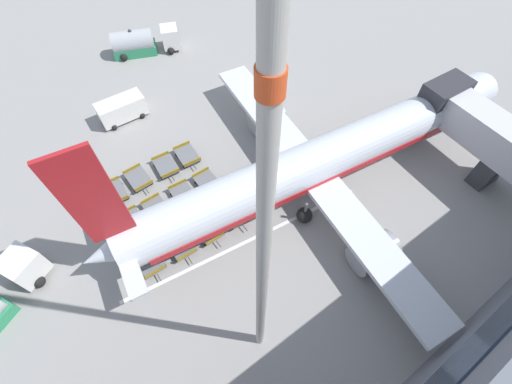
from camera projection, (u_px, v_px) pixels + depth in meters
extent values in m
plane|color=gray|center=(254.00, 87.00, 39.18)|extent=(500.00, 500.00, 0.00)
cube|color=silver|center=(509.00, 148.00, 27.89)|extent=(14.11, 3.62, 3.03)
cube|color=#2D2D33|center=(441.00, 99.00, 31.26)|extent=(2.63, 4.43, 3.63)
cube|color=#38383D|center=(489.00, 170.00, 30.34)|extent=(1.74, 2.66, 2.93)
cylinder|color=silver|center=(326.00, 157.00, 28.79)|extent=(8.03, 36.09, 3.69)
sphere|color=silver|center=(476.00, 91.00, 33.64)|extent=(3.51, 3.51, 3.51)
cone|color=silver|center=(115.00, 250.00, 23.93)|extent=(4.02, 4.82, 3.51)
cube|color=red|center=(92.00, 200.00, 19.32)|extent=(0.61, 2.78, 8.00)
cube|color=silver|center=(121.00, 242.00, 23.64)|extent=(8.67, 2.25, 0.24)
cube|color=silver|center=(311.00, 169.00, 29.08)|extent=(30.82, 6.74, 0.44)
cylinder|color=gray|center=(373.00, 253.00, 26.05)|extent=(2.81, 3.71, 2.40)
cylinder|color=gray|center=(267.00, 119.00, 34.37)|extent=(2.81, 3.71, 2.40)
cube|color=red|center=(325.00, 162.00, 29.32)|extent=(7.67, 32.53, 0.66)
cylinder|color=#56565B|center=(417.00, 128.00, 33.26)|extent=(0.24, 0.24, 1.73)
sphere|color=black|center=(414.00, 134.00, 33.97)|extent=(1.35, 1.35, 1.35)
cylinder|color=#56565B|center=(306.00, 210.00, 27.90)|extent=(0.24, 0.24, 1.73)
sphere|color=black|center=(304.00, 215.00, 28.61)|extent=(1.35, 1.35, 1.35)
cylinder|color=#56565B|center=(272.00, 164.00, 30.66)|extent=(0.24, 0.24, 1.73)
sphere|color=black|center=(272.00, 170.00, 31.37)|extent=(1.35, 1.35, 1.35)
cube|color=white|center=(23.00, 266.00, 25.11)|extent=(3.20, 3.20, 2.29)
sphere|color=black|center=(39.00, 282.00, 25.57)|extent=(0.90, 0.90, 0.90)
sphere|color=black|center=(17.00, 269.00, 26.13)|extent=(0.90, 0.90, 0.90)
cube|color=white|center=(170.00, 37.00, 42.15)|extent=(2.87, 2.69, 2.37)
cube|color=#2D8C5B|center=(135.00, 49.00, 42.38)|extent=(4.00, 5.54, 1.13)
cylinder|color=#ADB2B7|center=(133.00, 41.00, 41.43)|extent=(4.02, 5.35, 2.42)
sphere|color=#333338|center=(130.00, 31.00, 40.44)|extent=(0.44, 0.44, 0.44)
sphere|color=black|center=(171.00, 51.00, 42.44)|extent=(0.90, 0.90, 0.90)
sphere|color=black|center=(169.00, 41.00, 43.66)|extent=(0.90, 0.90, 0.90)
sphere|color=black|center=(124.00, 57.00, 41.67)|extent=(0.90, 0.90, 0.90)
sphere|color=black|center=(123.00, 47.00, 42.88)|extent=(0.90, 0.90, 0.90)
cube|color=white|center=(122.00, 109.00, 35.18)|extent=(2.15, 4.77, 2.04)
cube|color=#1E232D|center=(142.00, 97.00, 35.64)|extent=(1.78, 0.10, 0.71)
sphere|color=black|center=(142.00, 115.00, 36.03)|extent=(0.60, 0.60, 0.60)
sphere|color=black|center=(135.00, 105.00, 36.96)|extent=(0.60, 0.60, 0.60)
sphere|color=black|center=(114.00, 127.00, 35.03)|extent=(0.60, 0.60, 0.60)
sphere|color=black|center=(107.00, 116.00, 35.96)|extent=(0.60, 0.60, 0.60)
cube|color=slate|center=(115.00, 192.00, 30.11)|extent=(2.61, 1.84, 0.10)
cube|color=olive|center=(119.00, 200.00, 29.35)|extent=(0.15, 1.74, 0.32)
cube|color=olive|center=(109.00, 181.00, 30.53)|extent=(0.15, 1.74, 0.32)
cube|color=#333338|center=(122.00, 206.00, 29.44)|extent=(0.70, 0.09, 0.06)
sphere|color=black|center=(111.00, 205.00, 29.76)|extent=(0.36, 0.36, 0.36)
sphere|color=black|center=(128.00, 198.00, 30.22)|extent=(0.36, 0.36, 0.36)
sphere|color=black|center=(105.00, 191.00, 30.61)|extent=(0.36, 0.36, 0.36)
sphere|color=black|center=(120.00, 184.00, 31.07)|extent=(0.36, 0.36, 0.36)
cube|color=slate|center=(131.00, 222.00, 28.37)|extent=(2.63, 1.87, 0.10)
cube|color=olive|center=(136.00, 232.00, 27.60)|extent=(0.17, 1.74, 0.32)
cube|color=olive|center=(125.00, 210.00, 28.79)|extent=(0.17, 1.74, 0.32)
cube|color=#333338|center=(139.00, 238.00, 27.69)|extent=(0.70, 0.10, 0.06)
sphere|color=black|center=(128.00, 237.00, 28.02)|extent=(0.36, 0.36, 0.36)
sphere|color=black|center=(145.00, 228.00, 28.47)|extent=(0.36, 0.36, 0.36)
sphere|color=black|center=(121.00, 221.00, 28.88)|extent=(0.36, 0.36, 0.36)
sphere|color=black|center=(137.00, 213.00, 29.33)|extent=(0.36, 0.36, 0.36)
cube|color=slate|center=(149.00, 260.00, 26.43)|extent=(2.54, 1.75, 0.10)
cube|color=olive|center=(156.00, 272.00, 25.69)|extent=(0.08, 1.74, 0.32)
cube|color=olive|center=(142.00, 247.00, 26.83)|extent=(0.08, 1.74, 0.32)
cube|color=#333338|center=(159.00, 277.00, 25.78)|extent=(0.70, 0.06, 0.06)
sphere|color=black|center=(147.00, 277.00, 26.08)|extent=(0.36, 0.36, 0.36)
sphere|color=black|center=(164.00, 266.00, 26.57)|extent=(0.36, 0.36, 0.36)
sphere|color=black|center=(137.00, 259.00, 26.91)|extent=(0.36, 0.36, 0.36)
sphere|color=black|center=(154.00, 249.00, 27.40)|extent=(0.36, 0.36, 0.36)
cube|color=slate|center=(138.00, 178.00, 30.98)|extent=(2.62, 1.86, 0.10)
cube|color=olive|center=(144.00, 186.00, 30.25)|extent=(0.17, 1.74, 0.32)
cube|color=olive|center=(131.00, 169.00, 31.36)|extent=(0.17, 1.74, 0.32)
cube|color=#333338|center=(147.00, 191.00, 30.35)|extent=(0.70, 0.09, 0.06)
sphere|color=black|center=(136.00, 191.00, 30.62)|extent=(0.36, 0.36, 0.36)
sphere|color=black|center=(151.00, 183.00, 31.14)|extent=(0.36, 0.36, 0.36)
sphere|color=black|center=(128.00, 179.00, 31.42)|extent=(0.36, 0.36, 0.36)
sphere|color=black|center=(142.00, 171.00, 31.94)|extent=(0.36, 0.36, 0.36)
cube|color=slate|center=(157.00, 209.00, 29.09)|extent=(2.59, 1.81, 0.10)
cube|color=olive|center=(163.00, 218.00, 28.36)|extent=(0.13, 1.74, 0.32)
cube|color=olive|center=(150.00, 198.00, 29.48)|extent=(0.13, 1.74, 0.32)
cube|color=#333338|center=(166.00, 223.00, 28.45)|extent=(0.70, 0.08, 0.06)
sphere|color=black|center=(155.00, 223.00, 28.73)|extent=(0.36, 0.36, 0.36)
sphere|color=black|center=(170.00, 214.00, 29.24)|extent=(0.36, 0.36, 0.36)
sphere|color=black|center=(145.00, 209.00, 29.55)|extent=(0.36, 0.36, 0.36)
sphere|color=black|center=(161.00, 200.00, 30.05)|extent=(0.36, 0.36, 0.36)
cube|color=slate|center=(180.00, 244.00, 27.23)|extent=(2.56, 1.77, 0.10)
cube|color=olive|center=(187.00, 255.00, 26.48)|extent=(0.10, 1.74, 0.32)
cube|color=olive|center=(173.00, 232.00, 27.63)|extent=(0.10, 1.74, 0.32)
cube|color=#333338|center=(190.00, 260.00, 26.57)|extent=(0.70, 0.07, 0.06)
sphere|color=black|center=(178.00, 259.00, 26.88)|extent=(0.36, 0.36, 0.36)
sphere|color=black|center=(194.00, 250.00, 27.35)|extent=(0.36, 0.36, 0.36)
sphere|color=black|center=(168.00, 243.00, 27.71)|extent=(0.36, 0.36, 0.36)
sphere|color=black|center=(184.00, 233.00, 28.19)|extent=(0.36, 0.36, 0.36)
cube|color=slate|center=(166.00, 166.00, 31.82)|extent=(2.64, 1.89, 0.10)
cube|color=olive|center=(170.00, 173.00, 31.05)|extent=(0.19, 1.74, 0.32)
cube|color=olive|center=(160.00, 156.00, 32.24)|extent=(0.19, 1.74, 0.32)
cube|color=#333338|center=(173.00, 178.00, 31.13)|extent=(0.70, 0.10, 0.06)
sphere|color=black|center=(163.00, 178.00, 31.47)|extent=(0.36, 0.36, 0.36)
sphere|color=black|center=(178.00, 171.00, 31.91)|extent=(0.36, 0.36, 0.36)
sphere|color=black|center=(155.00, 165.00, 32.33)|extent=(0.36, 0.36, 0.36)
sphere|color=black|center=(170.00, 159.00, 32.77)|extent=(0.36, 0.36, 0.36)
cube|color=slate|center=(183.00, 195.00, 29.94)|extent=(2.63, 1.88, 0.10)
cube|color=olive|center=(189.00, 204.00, 29.17)|extent=(0.17, 1.74, 0.32)
cube|color=olive|center=(177.00, 184.00, 30.36)|extent=(0.17, 1.74, 0.32)
cube|color=#333338|center=(192.00, 209.00, 29.26)|extent=(0.70, 0.10, 0.06)
sphere|color=black|center=(181.00, 208.00, 29.59)|extent=(0.36, 0.36, 0.36)
sphere|color=black|center=(196.00, 201.00, 30.04)|extent=(0.36, 0.36, 0.36)
sphere|color=black|center=(172.00, 194.00, 30.45)|extent=(0.36, 0.36, 0.36)
sphere|color=black|center=(187.00, 187.00, 30.90)|extent=(0.36, 0.36, 0.36)
cube|color=slate|center=(207.00, 229.00, 28.01)|extent=(2.60, 1.84, 0.10)
cube|color=olive|center=(215.00, 238.00, 27.28)|extent=(0.15, 1.74, 0.32)
cube|color=olive|center=(199.00, 217.00, 28.39)|extent=(0.15, 1.74, 0.32)
cube|color=#333338|center=(218.00, 244.00, 27.38)|extent=(0.70, 0.09, 0.06)
sphere|color=black|center=(206.00, 244.00, 27.65)|extent=(0.36, 0.36, 0.36)
sphere|color=black|center=(221.00, 234.00, 28.17)|extent=(0.36, 0.36, 0.36)
sphere|color=black|center=(195.00, 228.00, 28.46)|extent=(0.36, 0.36, 0.36)
sphere|color=black|center=(209.00, 219.00, 28.97)|extent=(0.36, 0.36, 0.36)
cube|color=slate|center=(187.00, 155.00, 32.57)|extent=(2.64, 1.89, 0.10)
cube|color=olive|center=(192.00, 162.00, 31.80)|extent=(0.19, 1.74, 0.32)
cube|color=olive|center=(181.00, 145.00, 33.00)|extent=(0.19, 1.74, 0.32)
cube|color=#333338|center=(195.00, 167.00, 31.89)|extent=(0.70, 0.10, 0.06)
sphere|color=black|center=(185.00, 167.00, 32.22)|extent=(0.36, 0.36, 0.36)
sphere|color=black|center=(199.00, 160.00, 32.67)|extent=(0.36, 0.36, 0.36)
sphere|color=black|center=(177.00, 155.00, 33.09)|extent=(0.36, 0.36, 0.36)
sphere|color=black|center=(191.00, 149.00, 33.53)|extent=(0.36, 0.36, 0.36)
cube|color=slate|center=(208.00, 182.00, 30.73)|extent=(2.58, 1.80, 0.10)
cube|color=olive|center=(215.00, 190.00, 30.00)|extent=(0.12, 1.74, 0.32)
cube|color=olive|center=(200.00, 172.00, 31.12)|extent=(0.12, 1.74, 0.32)
cube|color=#333338|center=(218.00, 195.00, 30.09)|extent=(0.70, 0.08, 0.06)
sphere|color=black|center=(207.00, 195.00, 30.38)|extent=(0.36, 0.36, 0.36)
sphere|color=black|center=(220.00, 187.00, 30.88)|extent=(0.36, 0.36, 0.36)
sphere|color=black|center=(196.00, 182.00, 31.19)|extent=(0.36, 0.36, 0.36)
sphere|color=black|center=(210.00, 174.00, 31.69)|extent=(0.36, 0.36, 0.36)
cube|color=slate|center=(234.00, 213.00, 28.85)|extent=(2.56, 1.77, 0.10)
cube|color=olive|center=(242.00, 223.00, 28.11)|extent=(0.10, 1.74, 0.32)
cube|color=olive|center=(226.00, 202.00, 29.25)|extent=(0.10, 1.74, 0.32)
cube|color=#333338|center=(245.00, 228.00, 28.21)|extent=(0.70, 0.07, 0.06)
sphere|color=black|center=(233.00, 228.00, 28.50)|extent=(0.36, 0.36, 0.36)
sphere|color=black|center=(247.00, 219.00, 29.00)|extent=(0.36, 0.36, 0.36)
sphere|color=black|center=(221.00, 213.00, 29.32)|extent=(0.36, 0.36, 0.36)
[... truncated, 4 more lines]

